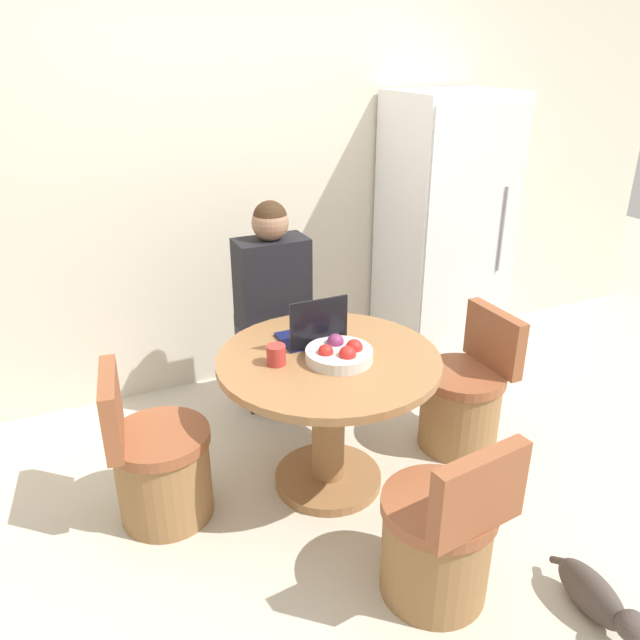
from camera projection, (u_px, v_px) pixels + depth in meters
name	position (u px, v px, depth m)	size (l,w,h in m)	color
ground_plane	(337.00, 505.00, 3.09)	(12.00, 12.00, 0.00)	beige
wall_back	(230.00, 185.00, 3.83)	(7.00, 0.06, 2.60)	beige
refrigerator	(443.00, 234.00, 4.20)	(0.73, 0.65, 1.83)	white
dining_table	(329.00, 398.00, 3.05)	(1.07, 1.07, 0.73)	olive
chair_near_camera	(439.00, 541.00, 2.50)	(0.47, 0.48, 0.79)	olive
chair_left_side	(159.00, 467.00, 2.93)	(0.48, 0.47, 0.79)	olive
chair_right_side	(463.00, 401.00, 3.47)	(0.47, 0.47, 0.79)	olive
person_seated	(270.00, 303.00, 3.58)	(0.40, 0.37, 1.33)	#2D2D38
laptop	(313.00, 332.00, 3.08)	(0.30, 0.23, 0.26)	#141947
fruit_bowl	(340.00, 353.00, 2.91)	(0.32, 0.32, 0.10)	beige
coffee_cup	(276.00, 355.00, 2.87)	(0.09, 0.09, 0.09)	#B2332D
cat	(597.00, 598.00, 2.45)	(0.14, 0.48, 0.19)	#473D38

